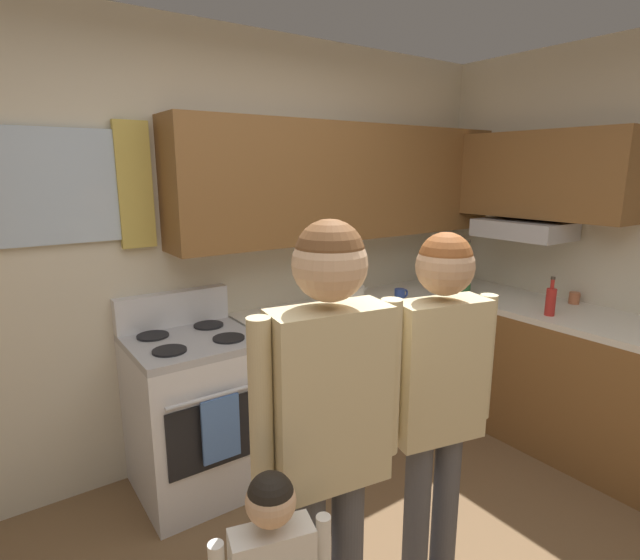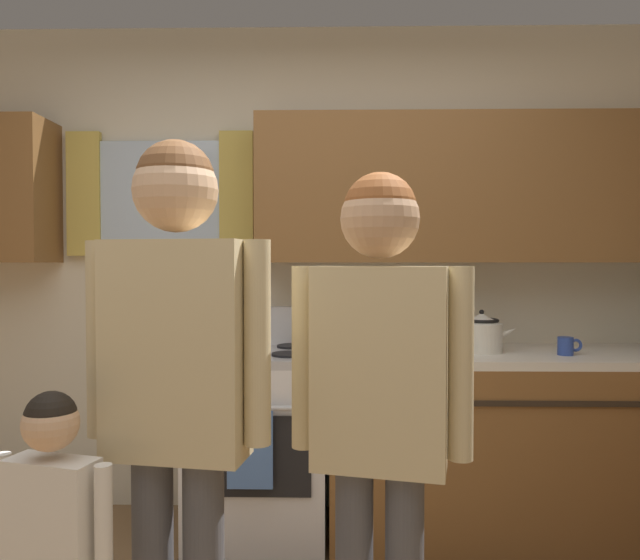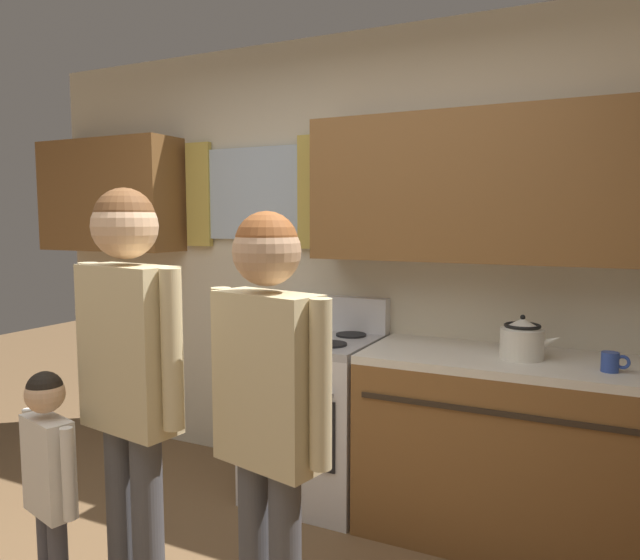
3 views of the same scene
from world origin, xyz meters
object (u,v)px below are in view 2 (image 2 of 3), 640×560
(adult_in_plaid, at_px, (380,390))
(small_child, at_px, (52,544))
(adult_holding_child, at_px, (177,372))
(stove_oven, at_px, (260,438))
(stovetop_kettle, at_px, (482,333))
(mug_cobalt_blue, at_px, (567,346))

(adult_in_plaid, height_order, small_child, adult_in_plaid)
(small_child, bearing_deg, adult_holding_child, 23.67)
(stove_oven, height_order, small_child, stove_oven)
(stove_oven, xyz_separation_m, adult_in_plaid, (0.49, -1.31, 0.52))
(stove_oven, bearing_deg, stovetop_kettle, -0.72)
(stovetop_kettle, bearing_deg, adult_holding_child, -130.65)
(small_child, bearing_deg, stove_oven, 77.11)
(adult_holding_child, relative_size, adult_in_plaid, 1.05)
(mug_cobalt_blue, bearing_deg, small_child, -142.80)
(mug_cobalt_blue, bearing_deg, stovetop_kettle, 166.62)
(stove_oven, relative_size, small_child, 1.08)
(stove_oven, distance_m, adult_in_plaid, 1.49)
(adult_in_plaid, relative_size, small_child, 1.55)
(stove_oven, distance_m, adult_holding_child, 1.46)
(stovetop_kettle, relative_size, adult_in_plaid, 0.17)
(adult_in_plaid, bearing_deg, mug_cobalt_blue, 51.05)
(stovetop_kettle, relative_size, small_child, 0.27)
(mug_cobalt_blue, xyz_separation_m, adult_holding_child, (-1.52, -1.24, 0.10))
(mug_cobalt_blue, xyz_separation_m, adult_in_plaid, (-0.98, -1.21, 0.05))
(mug_cobalt_blue, height_order, adult_holding_child, adult_holding_child)
(mug_cobalt_blue, relative_size, stovetop_kettle, 0.42)
(adult_holding_child, xyz_separation_m, adult_in_plaid, (0.54, 0.03, -0.05))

